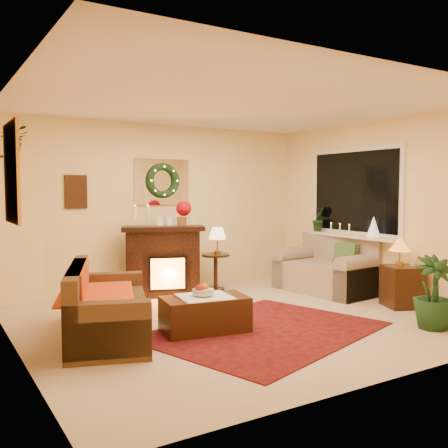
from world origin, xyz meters
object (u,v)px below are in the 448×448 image
coffee_table (205,313)px  side_table_round (216,270)px  end_table_square (402,287)px  loveseat (326,265)px  fireplace (163,260)px  sofa (109,297)px

coffee_table → side_table_round: bearing=65.7°
end_table_square → coffee_table: end_table_square is taller
loveseat → end_table_square: loveseat is taller
loveseat → side_table_round: size_ratio=2.64×
fireplace → coffee_table: bearing=-80.1°
sofa → side_table_round: bearing=53.5°
loveseat → coffee_table: 2.83m
end_table_square → coffee_table: 2.88m
sofa → coffee_table: (0.97, -0.39, -0.22)m
side_table_round → coffee_table: side_table_round is taller
loveseat → side_table_round: 1.72m
sofa → fireplace: bearing=68.2°
sofa → fireplace: size_ratio=1.70×
fireplace → loveseat: (2.29, -1.01, -0.13)m
sofa → side_table_round: 2.72m
fireplace → end_table_square: size_ratio=1.92×
fireplace → coffee_table: fireplace is taller
side_table_round → coffee_table: 2.32m
sofa → fireplace: (1.33, 1.55, 0.12)m
sofa → loveseat: 3.66m
loveseat → end_table_square: size_ratio=2.72×
end_table_square → sofa: bearing=169.2°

